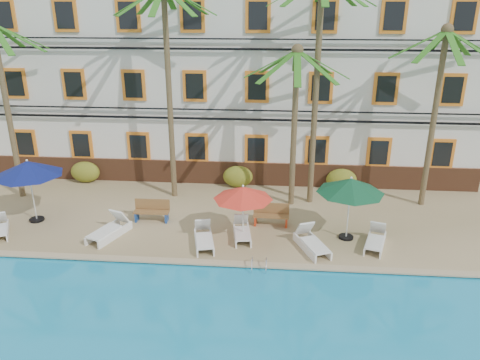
# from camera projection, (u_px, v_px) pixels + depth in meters

# --- Properties ---
(ground) EXTENTS (100.00, 100.00, 0.00)m
(ground) POSITION_uv_depth(u_px,v_px,m) (207.00, 256.00, 17.75)
(ground) COLOR #384C23
(ground) RESTS_ON ground
(pool_deck) EXTENTS (30.00, 12.00, 0.25)m
(pool_deck) POSITION_uv_depth(u_px,v_px,m) (222.00, 201.00, 22.35)
(pool_deck) COLOR tan
(pool_deck) RESTS_ON ground
(pool_coping) EXTENTS (30.00, 0.35, 0.06)m
(pool_coping) POSITION_uv_depth(u_px,v_px,m) (203.00, 262.00, 16.81)
(pool_coping) COLOR tan
(pool_coping) RESTS_ON pool_deck
(hotel_building) EXTENTS (25.40, 6.44, 10.22)m
(hotel_building) POSITION_uv_depth(u_px,v_px,m) (232.00, 75.00, 25.11)
(hotel_building) COLOR silver
(hotel_building) RESTS_ON pool_deck
(palm_a) EXTENTS (4.44, 4.44, 8.20)m
(palm_a) POSITION_uv_depth(u_px,v_px,m) (3.00, 87.00, 20.77)
(palm_a) COLOR brown
(palm_a) RESTS_ON pool_deck
(palm_b) EXTENTS (4.44, 4.44, 9.67)m
(palm_b) POSITION_uv_depth(u_px,v_px,m) (168.00, 68.00, 20.50)
(palm_b) COLOR brown
(palm_b) RESTS_ON pool_deck
(palm_c) EXTENTS (4.44, 4.44, 7.19)m
(palm_c) POSITION_uv_depth(u_px,v_px,m) (295.00, 104.00, 20.10)
(palm_c) COLOR brown
(palm_c) RESTS_ON pool_deck
(palm_d) EXTENTS (4.44, 4.44, 10.03)m
(palm_d) POSITION_uv_depth(u_px,v_px,m) (317.00, 65.00, 19.75)
(palm_d) COLOR brown
(palm_d) RESTS_ON pool_deck
(palm_e) EXTENTS (4.44, 4.44, 7.99)m
(palm_e) POSITION_uv_depth(u_px,v_px,m) (438.00, 94.00, 19.87)
(palm_e) COLOR brown
(palm_e) RESTS_ON pool_deck
(shrub_left) EXTENTS (1.50, 0.90, 1.10)m
(shrub_left) POSITION_uv_depth(u_px,v_px,m) (85.00, 172.00, 24.18)
(shrub_left) COLOR #2A5819
(shrub_left) RESTS_ON pool_deck
(shrub_mid) EXTENTS (1.50, 0.90, 1.10)m
(shrub_mid) POSITION_uv_depth(u_px,v_px,m) (238.00, 177.00, 23.55)
(shrub_mid) COLOR #2A5819
(shrub_mid) RESTS_ON pool_deck
(shrub_right) EXTENTS (1.50, 0.90, 1.10)m
(shrub_right) POSITION_uv_depth(u_px,v_px,m) (341.00, 180.00, 23.15)
(shrub_right) COLOR #2A5819
(shrub_right) RESTS_ON pool_deck
(umbrella_blue) EXTENTS (2.78, 2.78, 2.77)m
(umbrella_blue) POSITION_uv_depth(u_px,v_px,m) (28.00, 169.00, 19.25)
(umbrella_blue) COLOR black
(umbrella_blue) RESTS_ON pool_deck
(umbrella_red) EXTENTS (2.31, 2.31, 2.32)m
(umbrella_red) POSITION_uv_depth(u_px,v_px,m) (243.00, 193.00, 17.81)
(umbrella_red) COLOR black
(umbrella_red) RESTS_ON pool_deck
(umbrella_green) EXTENTS (2.61, 2.61, 2.61)m
(umbrella_green) POSITION_uv_depth(u_px,v_px,m) (351.00, 186.00, 17.81)
(umbrella_green) COLOR black
(umbrella_green) RESTS_ON pool_deck
(lounger_a) EXTENTS (1.32, 1.76, 0.79)m
(lounger_a) POSITION_uv_depth(u_px,v_px,m) (0.00, 228.00, 18.85)
(lounger_a) COLOR white
(lounger_a) RESTS_ON pool_deck
(lounger_b) EXTENTS (1.40, 2.14, 0.95)m
(lounger_b) POSITION_uv_depth(u_px,v_px,m) (110.00, 229.00, 18.63)
(lounger_b) COLOR white
(lounger_b) RESTS_ON pool_deck
(lounger_c) EXTENTS (1.07, 1.97, 0.88)m
(lounger_c) POSITION_uv_depth(u_px,v_px,m) (204.00, 238.00, 18.00)
(lounger_c) COLOR white
(lounger_c) RESTS_ON pool_deck
(lounger_d) EXTENTS (0.88, 1.83, 0.83)m
(lounger_d) POSITION_uv_depth(u_px,v_px,m) (242.00, 231.00, 18.58)
(lounger_d) COLOR white
(lounger_d) RESTS_ON pool_deck
(lounger_e) EXTENTS (1.39, 2.06, 0.92)m
(lounger_e) POSITION_uv_depth(u_px,v_px,m) (312.00, 242.00, 17.66)
(lounger_e) COLOR white
(lounger_e) RESTS_ON pool_deck
(lounger_f) EXTENTS (1.15, 1.90, 0.85)m
(lounger_f) POSITION_uv_depth(u_px,v_px,m) (375.00, 240.00, 17.88)
(lounger_f) COLOR white
(lounger_f) RESTS_ON pool_deck
(bench_left) EXTENTS (1.51, 0.50, 0.93)m
(bench_left) POSITION_uv_depth(u_px,v_px,m) (152.00, 210.00, 19.95)
(bench_left) COLOR olive
(bench_left) RESTS_ON pool_deck
(bench_right) EXTENTS (1.52, 0.54, 0.93)m
(bench_right) POSITION_uv_depth(u_px,v_px,m) (271.00, 214.00, 19.58)
(bench_right) COLOR olive
(bench_right) RESTS_ON pool_deck
(pool_ladder) EXTENTS (0.54, 0.74, 0.74)m
(pool_ladder) POSITION_uv_depth(u_px,v_px,m) (259.00, 267.00, 16.57)
(pool_ladder) COLOR silver
(pool_ladder) RESTS_ON ground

